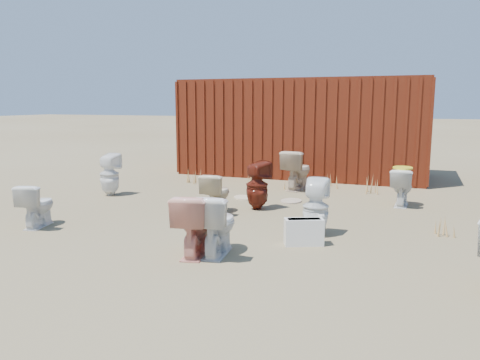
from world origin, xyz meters
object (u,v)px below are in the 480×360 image
(shipping_container, at_px, (304,127))
(toilet_front_maroon, at_px, (257,185))
(toilet_front_pink, at_px, (195,224))
(loose_tank, at_px, (304,232))
(toilet_back_a, at_px, (109,175))
(toilet_front_c, at_px, (216,224))
(toilet_back_beige_right, at_px, (297,170))
(toilet_back_beige_left, at_px, (217,193))
(toilet_back_yellowlid, at_px, (402,187))
(toilet_back_e, at_px, (316,207))
(toilet_front_a, at_px, (37,205))

(shipping_container, relative_size, toilet_front_maroon, 7.14)
(toilet_front_pink, distance_m, loose_tank, 1.45)
(shipping_container, relative_size, toilet_back_a, 7.17)
(toilet_front_c, bearing_deg, toilet_back_beige_right, -94.76)
(toilet_front_c, bearing_deg, shipping_container, -91.88)
(shipping_container, xyz_separation_m, toilet_back_beige_left, (-0.34, -4.80, -0.86))
(toilet_front_pink, xyz_separation_m, toilet_back_yellowlid, (2.25, 3.78, -0.04))
(toilet_back_beige_left, xyz_separation_m, loose_tank, (1.78, -1.24, -0.16))
(toilet_back_e, bearing_deg, loose_tank, 81.75)
(shipping_container, bearing_deg, loose_tank, -76.63)
(toilet_back_beige_right, distance_m, loose_tank, 3.94)
(toilet_front_a, relative_size, loose_tank, 1.30)
(toilet_back_a, bearing_deg, toilet_back_yellowlid, -169.19)
(toilet_front_maroon, relative_size, toilet_back_e, 1.05)
(toilet_front_a, height_order, toilet_back_beige_right, toilet_back_beige_right)
(toilet_front_maroon, bearing_deg, toilet_back_beige_right, -67.26)
(toilet_front_a, xyz_separation_m, toilet_back_beige_left, (2.15, 1.75, 0.01))
(shipping_container, distance_m, toilet_front_maroon, 4.38)
(shipping_container, xyz_separation_m, toilet_back_a, (-2.94, -4.18, -0.78))
(toilet_front_pink, bearing_deg, toilet_front_c, -166.68)
(toilet_front_c, xyz_separation_m, toilet_back_a, (-3.46, 2.61, 0.04))
(toilet_back_beige_left, height_order, toilet_back_yellowlid, toilet_back_yellowlid)
(shipping_container, distance_m, toilet_back_beige_left, 4.89)
(toilet_front_pink, distance_m, toilet_back_beige_left, 2.19)
(toilet_front_a, relative_size, toilet_front_c, 0.86)
(toilet_back_yellowlid, bearing_deg, toilet_back_e, 69.30)
(toilet_back_beige_right, bearing_deg, toilet_front_a, 65.51)
(toilet_front_a, height_order, toilet_back_yellowlid, toilet_back_yellowlid)
(toilet_front_pink, relative_size, toilet_front_c, 1.01)
(toilet_front_c, xyz_separation_m, toilet_back_beige_left, (-0.87, 1.99, -0.04))
(toilet_back_yellowlid, bearing_deg, loose_tank, 72.16)
(toilet_back_a, height_order, toilet_back_yellowlid, toilet_back_a)
(toilet_front_c, distance_m, toilet_back_e, 1.57)
(toilet_front_a, relative_size, toilet_front_pink, 0.85)
(toilet_front_pink, relative_size, toilet_back_yellowlid, 1.13)
(loose_tank, bearing_deg, shipping_container, 79.37)
(toilet_front_c, height_order, toilet_front_maroon, toilet_front_maroon)
(toilet_back_a, bearing_deg, toilet_back_beige_right, -150.13)
(toilet_back_a, distance_m, toilet_back_e, 4.63)
(loose_tank, bearing_deg, toilet_front_pink, -167.42)
(toilet_back_e, height_order, loose_tank, toilet_back_e)
(shipping_container, xyz_separation_m, toilet_back_beige_right, (0.40, -2.24, -0.78))
(shipping_container, xyz_separation_m, toilet_front_maroon, (0.21, -4.30, -0.78))
(toilet_front_a, bearing_deg, toilet_back_yellowlid, -159.27)
(shipping_container, height_order, toilet_back_a, shipping_container)
(toilet_front_c, relative_size, toilet_back_e, 0.94)
(toilet_back_yellowlid, bearing_deg, shipping_container, -48.15)
(toilet_back_beige_left, xyz_separation_m, toilet_back_yellowlid, (2.88, 1.69, 0.00))
(toilet_back_a, bearing_deg, toilet_front_maroon, 177.44)
(toilet_front_c, distance_m, toilet_back_yellowlid, 4.19)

